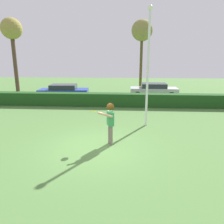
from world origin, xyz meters
TOP-DOWN VIEW (x-y plane):
  - ground_plane at (0.00, 0.00)m, footprint 60.00×60.00m
  - person at (0.50, 0.30)m, footprint 0.65×0.73m
  - frisbee at (-0.19, 0.26)m, footprint 0.24×0.23m
  - lamppost at (2.21, 3.06)m, footprint 0.24×0.24m
  - hedge_row at (0.00, 7.64)m, footprint 23.70×0.90m
  - parked_car_blue at (-4.33, 10.31)m, footprint 4.33×2.09m
  - parked_car_silver at (3.62, 11.65)m, footprint 4.23×1.86m
  - bare_elm_tree at (-10.46, 14.22)m, footprint 2.10×2.10m
  - willow_tree at (2.63, 15.39)m, footprint 2.15×2.15m

SIDE VIEW (x-z plane):
  - ground_plane at x=0.00m, z-range 0.00..0.00m
  - hedge_row at x=0.00m, z-range 0.00..0.95m
  - parked_car_blue at x=-4.33m, z-range 0.06..1.31m
  - parked_car_silver at x=3.62m, z-range 0.06..1.31m
  - person at x=0.50m, z-range 0.22..1.99m
  - frisbee at x=-0.19m, z-range 1.39..1.48m
  - lamppost at x=2.21m, z-range 0.32..6.28m
  - bare_elm_tree at x=-10.46m, z-range 2.33..9.71m
  - willow_tree at x=2.63m, z-range 2.41..9.66m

